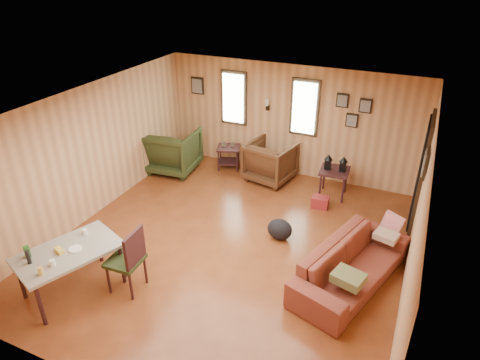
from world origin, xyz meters
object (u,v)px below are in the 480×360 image
Objects in this scene: side_table at (335,169)px; dining_table at (67,255)px; sofa at (353,259)px; recliner_green at (173,149)px; end_table at (229,154)px; recliner_brown at (271,160)px.

dining_table is at bearing -123.05° from side_table.
recliner_green is at bearing 81.54° from sofa.
sofa is 1.39× the size of dining_table.
dining_table is (-2.77, -4.26, 0.03)m from side_table.
sofa is at bearing 47.96° from dining_table.
end_table is 2.48m from side_table.
sofa is at bearing -39.63° from end_table.
recliner_brown is 0.60× the size of dining_table.
recliner_brown is at bearing 58.38° from sofa.
sofa is 3.43× the size of end_table.
side_table is (3.53, 0.33, 0.08)m from recliner_green.
sofa is 4.87m from recliner_green.
side_table is (1.40, -0.14, 0.14)m from recliner_brown.
recliner_brown is 1.41m from side_table.
side_table is 5.09m from dining_table.
dining_table reaches higher than side_table.
recliner_brown reaches higher than end_table.
recliner_green is 1.65× the size of end_table.
dining_table is at bearing 95.06° from recliner_green.
recliner_green is (-2.13, -0.46, 0.05)m from recliner_brown.
recliner_brown reaches higher than sofa.
recliner_green reaches higher than recliner_brown.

